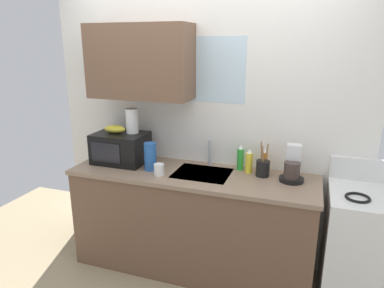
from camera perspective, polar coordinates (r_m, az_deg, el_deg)
kitchen_wall_assembly at (r=3.11m, az=0.07°, el=5.42°), size 2.83×0.42×2.50m
counter_unit at (r=3.11m, az=0.03°, el=-12.33°), size 2.06×0.63×0.90m
sink_faucet at (r=3.08m, az=2.93°, el=-1.35°), size 0.03×0.03×0.23m
stove_range at (r=3.02m, az=26.54°, el=-15.16°), size 0.60×0.60×1.08m
microwave at (r=3.20m, az=-11.57°, el=-0.61°), size 0.46×0.35×0.27m
banana_bunch at (r=3.19m, az=-12.50°, el=2.41°), size 0.20×0.11×0.07m
paper_towel_roll at (r=3.14m, az=-9.76°, el=3.76°), size 0.11×0.11×0.22m
coffee_maker at (r=2.85m, az=16.10°, el=-3.70°), size 0.19×0.21×0.28m
dish_soap_bottle_green at (r=2.99m, az=7.91°, el=-2.29°), size 0.06×0.06×0.22m
dish_soap_bottle_yellow at (r=2.93m, az=9.31°, el=-2.86°), size 0.06×0.06×0.21m
dish_soap_bottle_orange at (r=2.95m, az=11.67°, el=-2.77°), size 0.06×0.06×0.21m
cereal_canister at (r=2.97m, az=-6.84°, el=-2.05°), size 0.10×0.10×0.24m
mug_white at (r=2.87m, az=-5.41°, el=-4.19°), size 0.08×0.08×0.09m
utensil_crock at (r=2.89m, az=11.51°, el=-3.83°), size 0.11×0.11×0.29m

